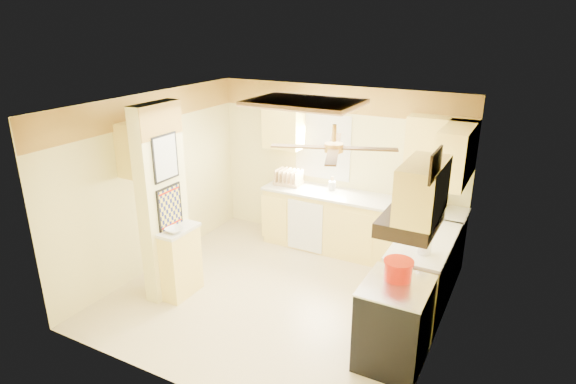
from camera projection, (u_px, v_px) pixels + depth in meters
The scene contains 34 objects.
floor at pixel (279, 295), 6.31m from camera, with size 4.00×4.00×0.00m, color beige.
ceiling at pixel (277, 105), 5.46m from camera, with size 4.00×4.00×0.00m, color white.
wall_back at pixel (337, 167), 7.47m from camera, with size 4.00×4.00×0.00m, color #F2E593.
wall_front at pixel (175, 276), 4.31m from camera, with size 4.00×4.00×0.00m, color #F2E593.
wall_left at pixel (154, 182), 6.77m from camera, with size 3.80×3.80×0.00m, color #F2E593.
wall_right at pixel (445, 240), 5.01m from camera, with size 3.80×3.80×0.00m, color #F2E593.
wallpaper_border at pixel (339, 99), 7.09m from camera, with size 4.00×0.02×0.40m, color #F3C147.
partition_column at pixel (163, 203), 6.03m from camera, with size 0.20×0.70×2.50m, color #F2E593.
partition_ledge at pixel (181, 263), 6.20m from camera, with size 0.25×0.55×0.90m, color #FFE767.
ledge_top at pixel (178, 230), 6.04m from camera, with size 0.28×0.58×0.04m, color silver.
lower_cabinets_back at pixel (359, 227), 7.27m from camera, with size 3.00×0.60×0.90m, color #FFE767.
lower_cabinets_right at pixel (423, 275), 5.91m from camera, with size 0.60×1.40×0.90m, color #FFE767.
countertop_back at pixel (360, 198), 7.10m from camera, with size 3.04×0.64×0.04m, color silver.
countertop_right at pixel (426, 241), 5.75m from camera, with size 0.64×1.44×0.04m, color silver.
dishwasher_panel at pixel (305, 226), 7.35m from camera, with size 0.58×0.02×0.80m, color white.
window at pixel (323, 147), 7.46m from camera, with size 0.92×0.02×1.02m.
upper_cab_back_left at pixel (284, 126), 7.49m from camera, with size 0.60×0.35×0.70m, color #FFE767.
upper_cab_back_right at pixel (441, 143), 6.43m from camera, with size 0.90×0.35×0.70m, color #FFE767.
upper_cab_right at pixel (456, 154), 5.92m from camera, with size 0.35×1.00×0.70m, color #FFE767.
upper_cab_left_wall at pixel (146, 146), 6.28m from camera, with size 0.35×0.75×0.70m, color #FFE767.
upper_cab_over_stove at pixel (423, 190), 4.39m from camera, with size 0.35×0.76×0.52m, color #FFE767.
stove at pixel (394, 323), 4.96m from camera, with size 0.68×0.77×0.92m.
range_hood at pixel (410, 221), 4.54m from camera, with size 0.50×0.76×0.14m, color black.
poster_menu at pixel (165, 158), 5.77m from camera, with size 0.02×0.42×0.57m.
poster_nashville at pixel (170, 208), 6.00m from camera, with size 0.02×0.42×0.57m.
ceiling_light_panel at pixel (304, 103), 5.85m from camera, with size 1.35×0.95×0.06m.
ceiling_fan at pixel (334, 147), 4.51m from camera, with size 1.15×1.15×0.26m.
vent_grate at pixel (436, 165), 3.91m from camera, with size 0.02×0.40×0.25m, color black.
microwave at pixel (419, 198), 6.67m from camera, with size 0.49×0.33×0.27m, color white.
bowl at pixel (174, 230), 5.92m from camera, with size 0.22×0.22×0.05m, color white.
dutch_oven at pixel (398, 269), 4.89m from camera, with size 0.31×0.31×0.20m.
kettle at pixel (425, 245), 5.36m from camera, with size 0.15×0.15×0.23m.
dish_rack at pixel (288, 179), 7.62m from camera, with size 0.43×0.33×0.24m.
utensil_crock at pixel (332, 185), 7.38m from camera, with size 0.11×0.11×0.22m.
Camera 1 is at (2.68, -4.78, 3.42)m, focal length 30.00 mm.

